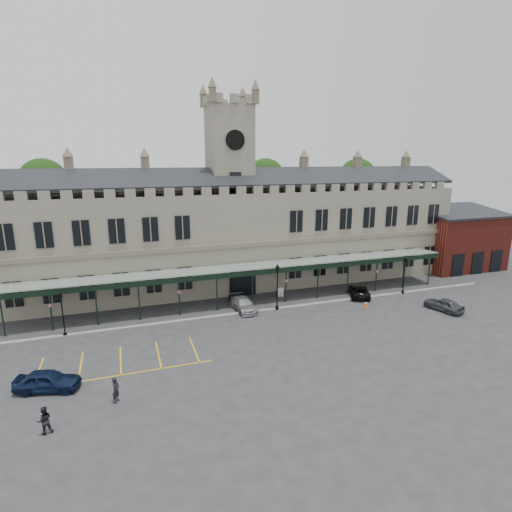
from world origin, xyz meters
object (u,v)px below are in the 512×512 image
object	(u,v)px
car_taxi	(243,304)
person_a	(116,390)
lamp_post_left	(62,309)
lamp_post_mid	(277,283)
car_left_a	(47,381)
car_right_a	(444,304)
car_van	(359,291)
lamp_post_right	(405,271)
person_b	(44,420)
clock_tower	(230,182)
sign_board	(281,292)
station_building	(231,235)
traffic_cone	(366,304)

from	to	relation	value
car_taxi	person_a	xyz separation A→B (m)	(-12.98, -13.27, 0.23)
lamp_post_left	lamp_post_mid	world-z (taller)	lamp_post_mid
car_left_a	car_right_a	xyz separation A→B (m)	(37.86, 3.16, -0.05)
car_van	car_right_a	world-z (taller)	car_right_a
car_taxi	car_van	distance (m)	14.32
car_right_a	person_a	size ratio (longest dim) A/B	2.28
lamp_post_right	person_a	world-z (taller)	lamp_post_right
lamp_post_left	car_left_a	distance (m)	9.54
car_taxi	car_right_a	size ratio (longest dim) A/B	1.13
lamp_post_right	person_b	distance (m)	39.61
clock_tower	person_a	world-z (taller)	clock_tower
car_left_a	person_a	xyz separation A→B (m)	(4.56, -3.00, 0.16)
car_van	car_right_a	xyz separation A→B (m)	(6.00, -6.90, 0.06)
sign_board	person_a	xyz separation A→B (m)	(-18.43, -15.94, 0.36)
lamp_post_right	car_van	bearing A→B (deg)	171.86
station_building	sign_board	world-z (taller)	station_building
car_right_a	traffic_cone	bearing A→B (deg)	-41.46
clock_tower	car_van	size ratio (longest dim) A/B	5.37
lamp_post_left	car_van	size ratio (longest dim) A/B	0.96
sign_board	car_right_a	bearing A→B (deg)	-16.60
lamp_post_left	station_building	bearing A→B (deg)	29.06
lamp_post_left	lamp_post_right	world-z (taller)	lamp_post_right
traffic_cone	car_left_a	distance (m)	31.28
car_van	person_b	distance (m)	34.73
sign_board	car_left_a	bearing A→B (deg)	-133.91
lamp_post_right	car_left_a	world-z (taller)	lamp_post_right
sign_board	person_b	world-z (taller)	person_b
car_right_a	station_building	bearing A→B (deg)	-56.74
station_building	lamp_post_right	distance (m)	21.70
traffic_cone	lamp_post_right	bearing A→B (deg)	20.10
traffic_cone	sign_board	bearing A→B (deg)	140.53
station_building	clock_tower	world-z (taller)	clock_tower
clock_tower	car_right_a	bearing A→B (deg)	-41.34
station_building	person_a	bearing A→B (deg)	-122.10
car_van	person_a	size ratio (longest dim) A/B	2.55
car_left_a	person_a	world-z (taller)	person_a
car_van	lamp_post_right	bearing A→B (deg)	-162.50
lamp_post_mid	person_a	world-z (taller)	lamp_post_mid
sign_board	person_a	distance (m)	24.37
clock_tower	car_taxi	bearing A→B (deg)	-97.79
station_building	person_b	world-z (taller)	station_building
station_building	car_right_a	bearing A→B (deg)	-41.19
person_b	clock_tower	bearing A→B (deg)	-139.62
sign_board	car_taxi	size ratio (longest dim) A/B	0.24
person_a	lamp_post_left	bearing A→B (deg)	46.93
car_left_a	station_building	bearing A→B (deg)	-29.12
lamp_post_left	lamp_post_right	distance (m)	37.40
lamp_post_mid	car_right_a	bearing A→B (deg)	-19.98
person_a	car_right_a	bearing A→B (deg)	-52.53
station_building	lamp_post_left	size ratio (longest dim) A/B	13.56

